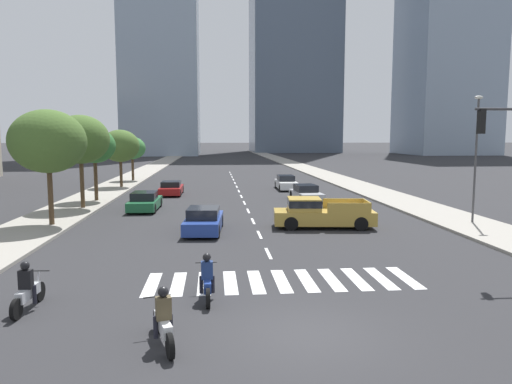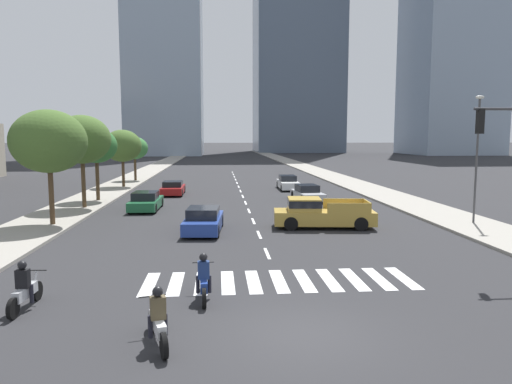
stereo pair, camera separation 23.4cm
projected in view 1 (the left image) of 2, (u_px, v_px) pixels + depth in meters
The scene contains 20 objects.
ground_plane at pixel (306, 334), 12.23m from camera, with size 800.00×800.00×0.00m, color #28282B.
sidewalk_east at pixel (375, 192), 42.99m from camera, with size 4.00×260.00×0.15m, color gray.
sidewalk_west at pixel (98, 195), 40.81m from camera, with size 4.00×260.00×0.15m, color gray.
crosswalk_near at pixel (281, 281), 16.72m from camera, with size 9.45×2.72×0.01m.
lane_divider_center at pixel (239, 191), 44.42m from camera, with size 0.14×50.00×0.01m.
motorcycle_lead at pixel (207, 281), 14.78m from camera, with size 0.70×2.22×1.49m.
motorcycle_trailing at pixel (163, 322), 11.52m from camera, with size 0.93×2.18×1.49m.
motorcycle_third at pixel (28, 291), 13.84m from camera, with size 0.70×2.14×1.49m.
pickup_truck at pixel (319, 213), 26.48m from camera, with size 5.71×2.54×1.67m.
sedan_blue_0 at pixel (204, 221), 25.26m from camera, with size 2.16×4.66×1.34m.
sedan_silver_1 at pixel (306, 193), 37.84m from camera, with size 2.14×4.56×1.25m.
sedan_red_2 at pixel (171, 188), 41.51m from camera, with size 1.90×4.35×1.21m.
sedan_green_3 at pixel (145, 202), 32.77m from camera, with size 1.95×4.54×1.30m.
sedan_white_4 at pixel (286, 183), 45.95m from camera, with size 1.79×4.77×1.34m.
street_lamp_east at pixel (476, 149), 26.95m from camera, with size 0.50×0.24×7.20m.
street_tree_nearest at pixel (48, 142), 26.19m from camera, with size 4.13×4.13×6.41m.
street_tree_second at pixel (80, 140), 32.58m from camera, with size 3.93×3.93×6.40m.
street_tree_third at pixel (94, 146), 36.48m from camera, with size 3.16×3.16×5.58m.
street_tree_fourth at pixel (120, 146), 46.56m from camera, with size 3.71×3.71×5.60m.
street_tree_fifth at pixel (132, 148), 53.43m from camera, with size 2.97×2.97×4.91m.
Camera 1 is at (-2.35, -11.57, 5.05)m, focal length 33.33 mm.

